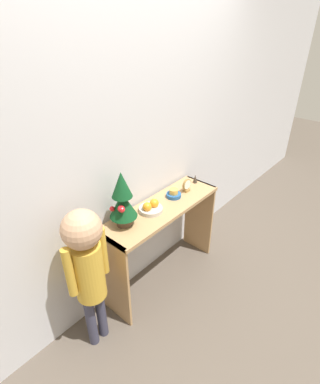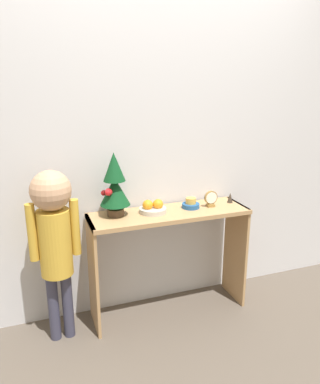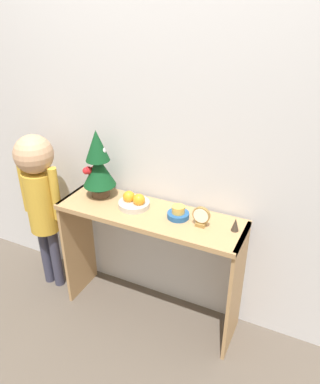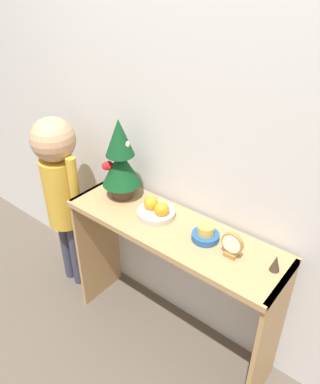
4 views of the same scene
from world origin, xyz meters
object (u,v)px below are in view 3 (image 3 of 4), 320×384
at_px(fruit_bowl, 134,202).
at_px(singing_bowl, 178,213).
at_px(figurine, 235,225).
at_px(desk_clock, 201,217).
at_px(mini_tree, 98,164).
at_px(child_figure, 40,191).

bearing_deg(fruit_bowl, singing_bowl, 0.07).
relative_size(fruit_bowl, figurine, 2.46).
bearing_deg(fruit_bowl, desk_clock, -3.45).
bearing_deg(fruit_bowl, figurine, 1.02).
relative_size(singing_bowl, figurine, 1.65).
xyz_separation_m(fruit_bowl, figurine, (0.62, 0.01, 0.01)).
height_order(mini_tree, desk_clock, mini_tree).
bearing_deg(figurine, fruit_bowl, -178.98).
relative_size(mini_tree, figurine, 5.67).
bearing_deg(figurine, singing_bowl, -178.15).
height_order(singing_bowl, desk_clock, desk_clock).
height_order(desk_clock, figurine, desk_clock).
bearing_deg(fruit_bowl, child_figure, -174.31).
bearing_deg(desk_clock, singing_bowl, 169.75).
xyz_separation_m(desk_clock, child_figure, (-1.11, -0.04, -0.07)).
xyz_separation_m(desk_clock, figurine, (0.18, 0.04, -0.02)).
height_order(mini_tree, figurine, mini_tree).
bearing_deg(mini_tree, figurine, -1.18).
height_order(desk_clock, child_figure, child_figure).
distance_m(mini_tree, child_figure, 0.49).
distance_m(singing_bowl, desk_clock, 0.15).
relative_size(mini_tree, singing_bowl, 3.43).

